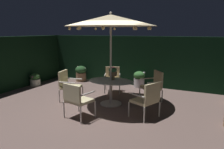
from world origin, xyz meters
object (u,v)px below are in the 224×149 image
(patio_dining_table, at_px, (111,87))
(patio_umbrella, at_px, (111,20))
(patio_chair_northeast, at_px, (154,84))
(patio_chair_south, at_px, (77,98))
(patio_chair_southeast, at_px, (68,84))
(centerpiece_planter, at_px, (113,72))
(potted_plant_back_left, at_px, (35,80))
(potted_plant_front_corner, at_px, (139,79))
(potted_plant_left_near, at_px, (81,73))
(patio_chair_north, at_px, (148,98))
(patio_chair_east, at_px, (112,77))

(patio_dining_table, xyz_separation_m, patio_umbrella, (0.00, 0.00, 1.97))
(patio_chair_northeast, distance_m, patio_chair_south, 2.70)
(patio_umbrella, bearing_deg, patio_chair_southeast, -169.71)
(patio_umbrella, distance_m, centerpiece_planter, 1.53)
(patio_chair_northeast, bearing_deg, potted_plant_back_left, -177.76)
(centerpiece_planter, relative_size, potted_plant_back_left, 0.80)
(potted_plant_back_left, bearing_deg, centerpiece_planter, -9.10)
(patio_chair_southeast, distance_m, potted_plant_front_corner, 3.02)
(patio_chair_southeast, height_order, patio_chair_south, patio_chair_southeast)
(patio_chair_northeast, distance_m, potted_plant_front_corner, 1.70)
(patio_chair_northeast, xyz_separation_m, potted_plant_left_near, (-3.67, 1.32, -0.18))
(patio_chair_northeast, bearing_deg, potted_plant_front_corner, 124.09)
(centerpiece_planter, xyz_separation_m, patio_chair_north, (1.31, -0.68, -0.45))
(patio_umbrella, relative_size, centerpiece_planter, 6.79)
(patio_chair_south, height_order, potted_plant_front_corner, patio_chair_south)
(patio_chair_east, bearing_deg, patio_chair_northeast, -13.23)
(patio_umbrella, relative_size, potted_plant_front_corner, 4.27)
(patio_umbrella, bearing_deg, patio_chair_east, 113.15)
(patio_dining_table, xyz_separation_m, centerpiece_planter, (0.01, 0.11, 0.44))
(patio_umbrella, xyz_separation_m, patio_chair_southeast, (-1.41, -0.26, -1.97))
(patio_chair_north, bearing_deg, potted_plant_back_left, 165.92)
(patio_chair_east, bearing_deg, potted_plant_back_left, -169.90)
(patio_chair_north, relative_size, patio_chair_southeast, 0.98)
(centerpiece_planter, height_order, potted_plant_back_left, centerpiece_planter)
(patio_chair_east, bearing_deg, patio_dining_table, -66.85)
(patio_dining_table, height_order, patio_chair_east, patio_chair_east)
(patio_dining_table, distance_m, patio_chair_northeast, 1.43)
(patio_umbrella, distance_m, patio_chair_south, 2.43)
(centerpiece_planter, distance_m, potted_plant_back_left, 3.96)
(patio_chair_south, xyz_separation_m, potted_plant_front_corner, (0.45, 3.71, -0.22))
(potted_plant_left_near, bearing_deg, potted_plant_front_corner, 1.73)
(patio_chair_northeast, bearing_deg, potted_plant_left_near, 160.21)
(patio_chair_northeast, relative_size, potted_plant_left_near, 1.40)
(patio_chair_south, height_order, potted_plant_back_left, patio_chair_south)
(patio_chair_north, height_order, potted_plant_left_near, patio_chair_north)
(patio_umbrella, distance_m, patio_chair_northeast, 2.44)
(potted_plant_back_left, bearing_deg, patio_dining_table, -10.74)
(patio_chair_southeast, height_order, potted_plant_left_near, patio_chair_southeast)
(potted_plant_back_left, height_order, potted_plant_front_corner, potted_plant_front_corner)
(patio_chair_north, bearing_deg, potted_plant_left_near, 144.17)
(patio_dining_table, xyz_separation_m, patio_chair_northeast, (1.10, 0.92, -0.01))
(centerpiece_planter, bearing_deg, patio_chair_east, 115.45)
(patio_chair_south, bearing_deg, patio_chair_southeast, 134.42)
(patio_dining_table, bearing_deg, centerpiece_planter, 84.91)
(potted_plant_back_left, bearing_deg, patio_chair_east, 10.10)
(patio_chair_southeast, bearing_deg, centerpiece_planter, 14.51)
(patio_umbrella, bearing_deg, centerpiece_planter, 84.91)
(potted_plant_front_corner, distance_m, potted_plant_left_near, 2.72)
(centerpiece_planter, height_order, patio_chair_southeast, centerpiece_planter)
(patio_umbrella, relative_size, patio_chair_south, 2.95)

